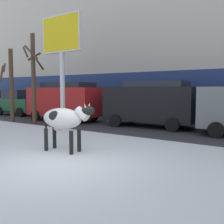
% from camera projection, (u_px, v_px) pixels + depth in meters
% --- Properties ---
extents(ground_plane, '(120.00, 120.00, 0.00)m').
position_uv_depth(ground_plane, '(58.00, 165.00, 6.63)').
color(ground_plane, white).
extents(road_strip, '(60.00, 5.60, 0.01)m').
position_uv_depth(road_strip, '(170.00, 129.00, 12.60)').
color(road_strip, '#333338').
rests_on(road_strip, ground).
extents(building_facade, '(44.00, 6.10, 13.00)m').
position_uv_depth(building_facade, '(206.00, 18.00, 16.75)').
color(building_facade, beige).
rests_on(building_facade, ground).
extents(cow_holstein, '(1.92, 0.75, 1.54)m').
position_uv_depth(cow_holstein, '(63.00, 119.00, 7.95)').
color(cow_holstein, silver).
rests_on(cow_holstein, ground).
extents(billboard, '(2.52, 0.24, 5.56)m').
position_uv_depth(billboard, '(62.00, 41.00, 12.84)').
color(billboard, silver).
rests_on(billboard, ground).
extents(car_darkgreen_hatchback, '(3.59, 2.08, 1.86)m').
position_uv_depth(car_darkgreen_hatchback, '(19.00, 103.00, 19.32)').
color(car_darkgreen_hatchback, '#194C2D').
rests_on(car_darkgreen_hatchback, ground).
extents(car_red_van, '(4.70, 2.32, 2.32)m').
position_uv_depth(car_red_van, '(65.00, 100.00, 15.80)').
color(car_red_van, red).
rests_on(car_red_van, ground).
extents(car_black_van, '(4.70, 2.32, 2.32)m').
position_uv_depth(car_black_van, '(151.00, 103.00, 13.20)').
color(car_black_van, black).
rests_on(car_black_van, ground).
extents(pedestrian_near_billboard, '(0.36, 0.24, 1.73)m').
position_uv_depth(pedestrian_near_billboard, '(153.00, 106.00, 16.14)').
color(pedestrian_near_billboard, '#282833').
rests_on(pedestrian_near_billboard, ground).
extents(pedestrian_by_cars, '(0.36, 0.24, 1.73)m').
position_uv_depth(pedestrian_by_cars, '(97.00, 104.00, 18.69)').
color(pedestrian_by_cars, '#282833').
rests_on(pedestrian_by_cars, ground).
extents(bare_tree_left_lot, '(1.14, 1.14, 4.93)m').
position_uv_depth(bare_tree_left_lot, '(33.00, 76.00, 14.28)').
color(bare_tree_left_lot, '#4C3828').
rests_on(bare_tree_left_lot, ground).
extents(bare_tree_right_lot, '(0.91, 0.91, 4.24)m').
position_uv_depth(bare_tree_right_lot, '(11.00, 84.00, 15.15)').
color(bare_tree_right_lot, '#4C3828').
rests_on(bare_tree_right_lot, ground).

